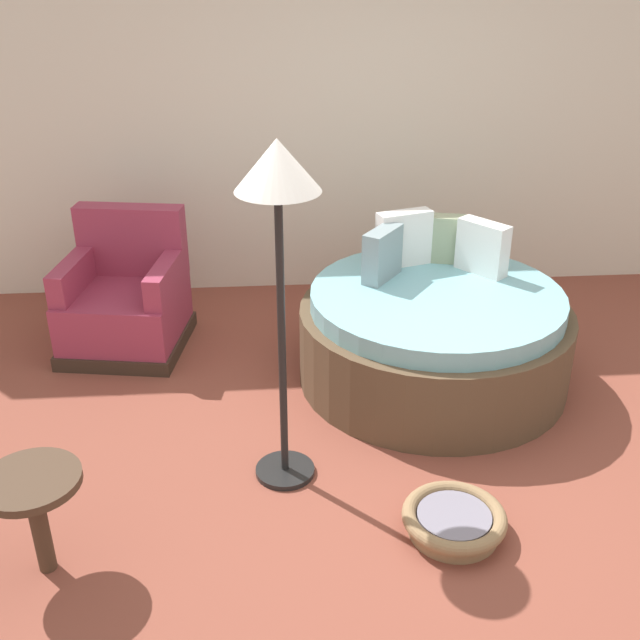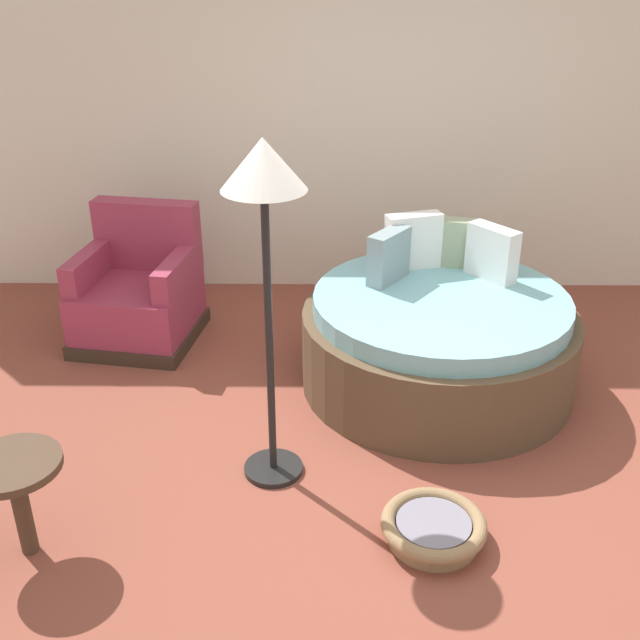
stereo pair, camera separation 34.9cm
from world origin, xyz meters
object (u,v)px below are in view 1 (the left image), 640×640
floor_lamp (278,202)px  red_armchair (126,301)px  round_daybed (434,334)px  pet_basket (454,520)px  side_table (33,495)px

floor_lamp → red_armchair: bearing=123.9°
round_daybed → pet_basket: (-0.19, -1.46, -0.25)m
side_table → floor_lamp: floor_lamp is taller
red_armchair → pet_basket: red_armchair is taller
red_armchair → side_table: 2.18m
round_daybed → red_armchair: round_daybed is taller
red_armchair → side_table: size_ratio=1.81×
round_daybed → red_armchair: (-2.05, 0.63, 0.01)m
round_daybed → floor_lamp: 1.83m
red_armchair → floor_lamp: size_ratio=0.52×
round_daybed → side_table: size_ratio=3.33×
round_daybed → pet_basket: round_daybed is taller
round_daybed → pet_basket: size_ratio=3.39×
round_daybed → red_armchair: bearing=162.9°
pet_basket → side_table: bearing=-177.3°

